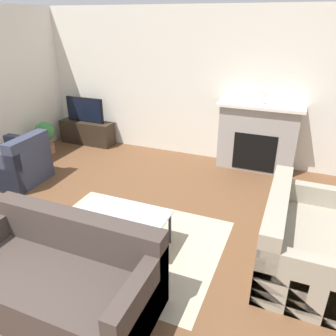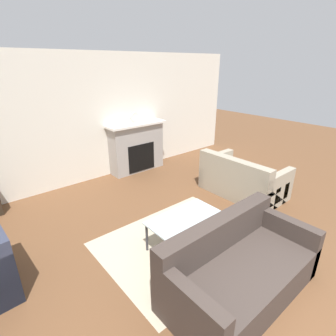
{
  "view_description": "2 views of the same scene",
  "coord_description": "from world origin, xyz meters",
  "px_view_note": "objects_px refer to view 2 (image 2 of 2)",
  "views": [
    {
      "loc": [
        1.96,
        -0.88,
        2.51
      ],
      "look_at": [
        0.51,
        2.66,
        0.73
      ],
      "focal_mm": 35.0,
      "sensor_mm": 36.0,
      "label": 1
    },
    {
      "loc": [
        -1.95,
        -0.37,
        2.47
      ],
      "look_at": [
        0.6,
        2.66,
        0.88
      ],
      "focal_mm": 28.0,
      "sensor_mm": 36.0,
      "label": 2
    }
  ],
  "objects_px": {
    "couch_loveseat": "(242,181)",
    "mantel_clock": "(134,118)",
    "coffee_table": "(185,221)",
    "couch_sectional": "(238,270)"
  },
  "relations": [
    {
      "from": "couch_sectional",
      "to": "couch_loveseat",
      "type": "distance_m",
      "value": 2.52
    },
    {
      "from": "couch_loveseat",
      "to": "mantel_clock",
      "type": "height_order",
      "value": "mantel_clock"
    },
    {
      "from": "couch_sectional",
      "to": "mantel_clock",
      "type": "xyz_separation_m",
      "value": [
        1.17,
        3.83,
        1.01
      ]
    },
    {
      "from": "couch_loveseat",
      "to": "coffee_table",
      "type": "bearing_deg",
      "value": 102.51
    },
    {
      "from": "couch_sectional",
      "to": "coffee_table",
      "type": "xyz_separation_m",
      "value": [
        0.11,
        0.98,
        0.12
      ]
    },
    {
      "from": "couch_sectional",
      "to": "couch_loveseat",
      "type": "xyz_separation_m",
      "value": [
        2.08,
        1.42,
        -0.0
      ]
    },
    {
      "from": "couch_loveseat",
      "to": "mantel_clock",
      "type": "bearing_deg",
      "value": 20.68
    },
    {
      "from": "couch_loveseat",
      "to": "mantel_clock",
      "type": "relative_size",
      "value": 6.64
    },
    {
      "from": "mantel_clock",
      "to": "couch_sectional",
      "type": "bearing_deg",
      "value": -107.0
    },
    {
      "from": "coffee_table",
      "to": "couch_loveseat",
      "type": "bearing_deg",
      "value": 12.51
    }
  ]
}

